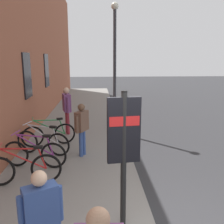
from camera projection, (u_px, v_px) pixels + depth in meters
The scene contains 12 objects.
ground at pixel (147, 133), 9.98m from camera, with size 60.00×60.00×0.00m, color #2D2D30.
sidewalk_pavement at pixel (82, 121), 11.75m from camera, with size 24.00×3.50×0.12m, color gray.
station_facade at pixel (38, 40), 11.75m from camera, with size 22.00×0.65×7.70m.
bicycle_beside_lamp at pixel (23, 169), 5.66m from camera, with size 0.48×1.77×0.97m.
bicycle_far_end at pixel (35, 154), 6.56m from camera, with size 0.50×1.75×0.97m.
bicycle_under_window at pixel (43, 142), 7.43m from camera, with size 0.68×1.70×0.97m.
bicycle_by_door at pixel (49, 134), 8.19m from camera, with size 0.63×1.72×0.97m.
transit_info_sign at pixel (124, 139), 4.01m from camera, with size 0.15×0.56×2.40m.
pedestrian_crossing_street at pixel (82, 124), 7.23m from camera, with size 0.55×0.42×1.60m.
pedestrian_near_bus at pixel (41, 213), 3.18m from camera, with size 0.39×0.53×1.53m.
pedestrian_by_facade at pixel (67, 106), 9.35m from camera, with size 0.66×0.39×1.80m.
street_lamp at pixel (115, 57), 9.44m from camera, with size 0.28×0.28×4.91m.
Camera 1 is at (-3.44, 1.03, 3.03)m, focal length 39.21 mm.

